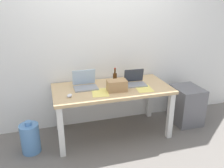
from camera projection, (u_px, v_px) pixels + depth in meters
ground_plane at (112, 133)px, 3.42m from camera, size 8.00×8.00×0.00m
back_wall at (103, 40)px, 3.38m from camera, size 5.20×0.08×2.60m
desk at (112, 94)px, 3.20m from camera, size 1.61×0.79×0.72m
laptop_left at (85, 84)px, 3.14m from camera, size 0.32×0.26×0.24m
laptop_right at (135, 81)px, 3.26m from camera, size 0.30×0.24×0.21m
beer_bottle at (115, 78)px, 3.28m from camera, size 0.06×0.06×0.23m
computer_mouse at (70, 96)px, 2.86m from camera, size 0.10×0.12×0.03m
cardboard_box at (117, 86)px, 3.03m from camera, size 0.27×0.17×0.15m
paper_sheet_front_right at (144, 88)px, 3.13m from camera, size 0.24×0.32×0.00m
paper_yellow_folder at (100, 92)px, 2.99m from camera, size 0.25×0.32×0.00m
water_cooler_jug at (30, 138)px, 2.93m from camera, size 0.24×0.24×0.44m
filing_cabinet at (186, 105)px, 3.63m from camera, size 0.40×0.48×0.59m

